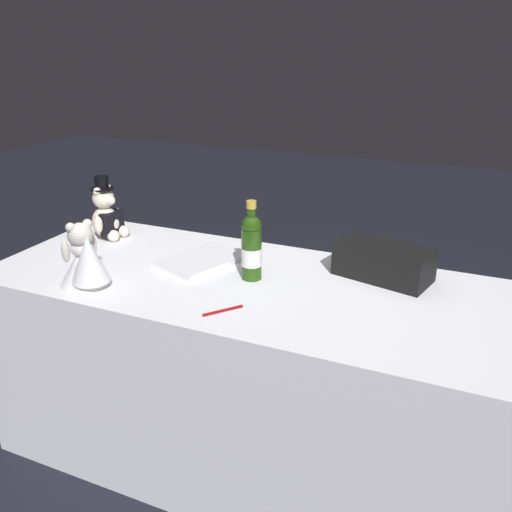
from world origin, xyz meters
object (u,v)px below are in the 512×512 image
at_px(teddy_bear_bride, 85,259).
at_px(guestbook, 201,260).
at_px(teddy_bear_groom, 107,215).
at_px(gift_case_black, 384,262).
at_px(champagne_bottle, 252,246).
at_px(signing_pen, 221,311).

xyz_separation_m(teddy_bear_bride, guestbook, (-0.27, -0.33, -0.09)).
relative_size(teddy_bear_groom, gift_case_black, 0.75).
relative_size(gift_case_black, guestbook, 1.22).
height_order(teddy_bear_bride, gift_case_black, teddy_bear_bride).
distance_m(teddy_bear_groom, guestbook, 0.52).
height_order(champagne_bottle, gift_case_black, champagne_bottle).
xyz_separation_m(teddy_bear_bride, champagne_bottle, (-0.50, -0.28, 0.03)).
relative_size(signing_pen, gift_case_black, 0.33).
bearing_deg(champagne_bottle, teddy_bear_bride, 28.94).
height_order(teddy_bear_groom, gift_case_black, teddy_bear_groom).
bearing_deg(signing_pen, teddy_bear_groom, -29.18).
bearing_deg(gift_case_black, teddy_bear_groom, 2.27).
relative_size(teddy_bear_groom, teddy_bear_bride, 1.17).
height_order(signing_pen, guestbook, guestbook).
xyz_separation_m(teddy_bear_bride, signing_pen, (-0.52, -0.00, -0.09)).
bearing_deg(teddy_bear_groom, champagne_bottle, 168.81).
relative_size(champagne_bottle, gift_case_black, 0.80).
bearing_deg(teddy_bear_bride, signing_pen, -179.82).
height_order(signing_pen, gift_case_black, gift_case_black).
xyz_separation_m(teddy_bear_groom, champagne_bottle, (-0.74, 0.15, 0.02)).
bearing_deg(teddy_bear_bride, teddy_bear_groom, -60.83).
distance_m(teddy_bear_groom, signing_pen, 0.87).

